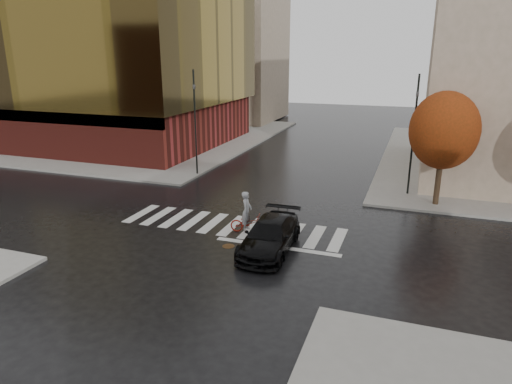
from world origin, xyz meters
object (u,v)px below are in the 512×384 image
Objects in this scene: traffic_light_nw at (195,116)px; cyclist at (248,219)px; sedan at (270,236)px; traffic_light_ne at (414,127)px; fire_hydrant at (155,163)px.

cyclist is at bearing 45.90° from traffic_light_nw.
sedan is 0.69× the size of traffic_light_ne.
cyclist is 12.29m from traffic_light_nw.
traffic_light_ne is (7.28, 9.11, 3.58)m from cyclist.
cyclist is 14.54m from fire_hydrant.
sedan is at bearing -140.42° from cyclist.
sedan is at bearing 46.93° from traffic_light_nw.
traffic_light_nw reaches higher than cyclist.
fire_hydrant is at bearing -87.41° from traffic_light_nw.
fire_hydrant is (-3.70, 0.27, -3.79)m from traffic_light_nw.
sedan is 12.67m from traffic_light_ne.
cyclist is 12.20m from traffic_light_ne.
traffic_light_ne is at bearing 60.83° from sedan.
cyclist reaches higher than fire_hydrant.
cyclist reaches higher than sedan.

